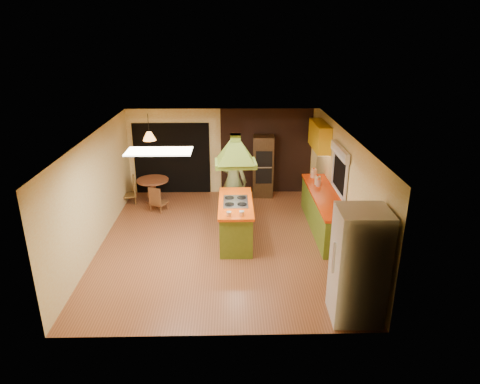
{
  "coord_description": "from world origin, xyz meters",
  "views": [
    {
      "loc": [
        0.22,
        -8.83,
        4.58
      ],
      "look_at": [
        0.42,
        0.18,
        1.15
      ],
      "focal_mm": 32.0,
      "sensor_mm": 36.0,
      "label": 1
    }
  ],
  "objects_px": {
    "refrigerator": "(359,265)",
    "wall_oven": "(263,166)",
    "canister_large": "(314,173)",
    "kitchen_island": "(236,221)",
    "man": "(233,181)",
    "dining_table": "(153,186)"
  },
  "relations": [
    {
      "from": "kitchen_island",
      "to": "canister_large",
      "type": "height_order",
      "value": "canister_large"
    },
    {
      "from": "man",
      "to": "refrigerator",
      "type": "distance_m",
      "value": 4.64
    },
    {
      "from": "refrigerator",
      "to": "wall_oven",
      "type": "distance_m",
      "value": 5.86
    },
    {
      "from": "refrigerator",
      "to": "kitchen_island",
      "type": "bearing_deg",
      "value": 125.94
    },
    {
      "from": "man",
      "to": "refrigerator",
      "type": "xyz_separation_m",
      "value": [
        2.02,
        -4.18,
        -0.01
      ]
    },
    {
      "from": "canister_large",
      "to": "refrigerator",
      "type": "bearing_deg",
      "value": -91.38
    },
    {
      "from": "kitchen_island",
      "to": "man",
      "type": "xyz_separation_m",
      "value": [
        -0.05,
        1.3,
        0.51
      ]
    },
    {
      "from": "canister_large",
      "to": "kitchen_island",
      "type": "bearing_deg",
      "value": -139.89
    },
    {
      "from": "dining_table",
      "to": "man",
      "type": "bearing_deg",
      "value": -26.43
    },
    {
      "from": "wall_oven",
      "to": "dining_table",
      "type": "relative_size",
      "value": 2.02
    },
    {
      "from": "kitchen_island",
      "to": "refrigerator",
      "type": "relative_size",
      "value": 0.97
    },
    {
      "from": "kitchen_island",
      "to": "dining_table",
      "type": "height_order",
      "value": "kitchen_island"
    },
    {
      "from": "kitchen_island",
      "to": "refrigerator",
      "type": "height_order",
      "value": "refrigerator"
    },
    {
      "from": "refrigerator",
      "to": "wall_oven",
      "type": "xyz_separation_m",
      "value": [
        -1.14,
        5.75,
        -0.09
      ]
    },
    {
      "from": "wall_oven",
      "to": "refrigerator",
      "type": "bearing_deg",
      "value": -75.32
    },
    {
      "from": "wall_oven",
      "to": "kitchen_island",
      "type": "bearing_deg",
      "value": -102.65
    },
    {
      "from": "refrigerator",
      "to": "canister_large",
      "type": "height_order",
      "value": "refrigerator"
    },
    {
      "from": "refrigerator",
      "to": "wall_oven",
      "type": "relative_size",
      "value": 1.11
    },
    {
      "from": "dining_table",
      "to": "canister_large",
      "type": "relative_size",
      "value": 3.88
    },
    {
      "from": "man",
      "to": "wall_oven",
      "type": "distance_m",
      "value": 1.8
    },
    {
      "from": "wall_oven",
      "to": "canister_large",
      "type": "bearing_deg",
      "value": -38.29
    },
    {
      "from": "wall_oven",
      "to": "canister_large",
      "type": "relative_size",
      "value": 7.83
    }
  ]
}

